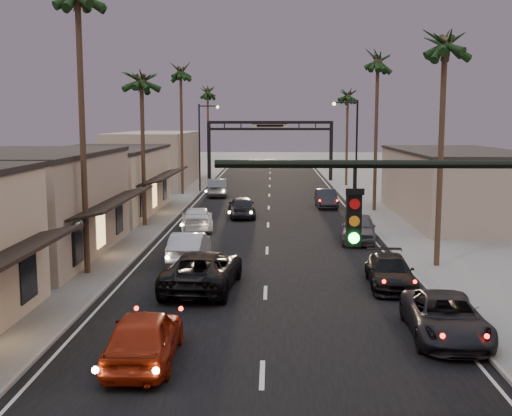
# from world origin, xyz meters

# --- Properties ---
(ground) EXTENTS (200.00, 200.00, 0.00)m
(ground) POSITION_xyz_m (0.00, 40.00, 0.00)
(ground) COLOR slate
(ground) RESTS_ON ground
(road) EXTENTS (14.00, 120.00, 0.02)m
(road) POSITION_xyz_m (0.00, 45.00, 0.00)
(road) COLOR black
(road) RESTS_ON ground
(sidewalk_left) EXTENTS (5.00, 92.00, 0.12)m
(sidewalk_left) POSITION_xyz_m (-9.50, 52.00, 0.06)
(sidewalk_left) COLOR slate
(sidewalk_left) RESTS_ON ground
(sidewalk_right) EXTENTS (5.00, 92.00, 0.12)m
(sidewalk_right) POSITION_xyz_m (9.50, 52.00, 0.06)
(sidewalk_right) COLOR slate
(sidewalk_right) RESTS_ON ground
(storefront_mid) EXTENTS (8.00, 14.00, 5.50)m
(storefront_mid) POSITION_xyz_m (-13.00, 26.00, 2.75)
(storefront_mid) COLOR gray
(storefront_mid) RESTS_ON ground
(storefront_far) EXTENTS (8.00, 16.00, 5.00)m
(storefront_far) POSITION_xyz_m (-13.00, 42.00, 2.50)
(storefront_far) COLOR #C5B896
(storefront_far) RESTS_ON ground
(storefront_dist) EXTENTS (8.00, 20.00, 6.00)m
(storefront_dist) POSITION_xyz_m (-13.00, 65.00, 3.00)
(storefront_dist) COLOR gray
(storefront_dist) RESTS_ON ground
(building_right) EXTENTS (8.00, 18.00, 5.00)m
(building_right) POSITION_xyz_m (14.00, 40.00, 2.50)
(building_right) COLOR gray
(building_right) RESTS_ON ground
(arch) EXTENTS (15.20, 0.40, 7.27)m
(arch) POSITION_xyz_m (0.00, 70.00, 5.53)
(arch) COLOR black
(arch) RESTS_ON ground
(streetlight_right) EXTENTS (2.13, 0.30, 9.00)m
(streetlight_right) POSITION_xyz_m (6.92, 45.00, 5.33)
(streetlight_right) COLOR black
(streetlight_right) RESTS_ON ground
(streetlight_left) EXTENTS (2.13, 0.30, 9.00)m
(streetlight_left) POSITION_xyz_m (-6.92, 58.00, 5.33)
(streetlight_left) COLOR black
(streetlight_left) RESTS_ON ground
(palm_lc) EXTENTS (3.20, 3.20, 12.20)m
(palm_lc) POSITION_xyz_m (-8.60, 36.00, 10.47)
(palm_lc) COLOR #38281C
(palm_lc) RESTS_ON ground
(palm_ld) EXTENTS (3.20, 3.20, 14.20)m
(palm_ld) POSITION_xyz_m (-8.60, 55.00, 12.42)
(palm_ld) COLOR #38281C
(palm_ld) RESTS_ON ground
(palm_ra) EXTENTS (3.20, 3.20, 13.20)m
(palm_ra) POSITION_xyz_m (8.60, 24.00, 11.44)
(palm_ra) COLOR #38281C
(palm_ra) RESTS_ON ground
(palm_rb) EXTENTS (3.20, 3.20, 14.20)m
(palm_rb) POSITION_xyz_m (8.60, 44.00, 12.42)
(palm_rb) COLOR #38281C
(palm_rb) RESTS_ON ground
(palm_rc) EXTENTS (3.20, 3.20, 12.20)m
(palm_rc) POSITION_xyz_m (8.60, 64.00, 10.47)
(palm_rc) COLOR #38281C
(palm_rc) RESTS_ON ground
(palm_far) EXTENTS (3.20, 3.20, 13.20)m
(palm_far) POSITION_xyz_m (-8.30, 78.00, 11.44)
(palm_far) COLOR #38281C
(palm_far) RESTS_ON ground
(oncoming_red) EXTENTS (2.09, 4.99, 1.69)m
(oncoming_red) POSITION_xyz_m (-3.63, 10.89, 0.84)
(oncoming_red) COLOR maroon
(oncoming_red) RESTS_ON ground
(oncoming_pickup) EXTENTS (3.42, 6.46, 1.73)m
(oncoming_pickup) POSITION_xyz_m (-2.76, 19.52, 0.87)
(oncoming_pickup) COLOR black
(oncoming_pickup) RESTS_ON ground
(oncoming_silver) EXTENTS (1.81, 4.91, 1.60)m
(oncoming_silver) POSITION_xyz_m (-4.06, 25.02, 0.80)
(oncoming_silver) COLOR #AAAAAF
(oncoming_silver) RESTS_ON ground
(oncoming_white) EXTENTS (2.70, 5.40, 1.50)m
(oncoming_white) POSITION_xyz_m (-4.82, 35.02, 0.75)
(oncoming_white) COLOR silver
(oncoming_white) RESTS_ON ground
(oncoming_dgrey) EXTENTS (2.48, 4.98, 1.63)m
(oncoming_dgrey) POSITION_xyz_m (-2.03, 40.52, 0.82)
(oncoming_dgrey) COLOR black
(oncoming_dgrey) RESTS_ON ground
(oncoming_grey_far) EXTENTS (2.29, 5.36, 1.72)m
(oncoming_grey_far) POSITION_xyz_m (-5.09, 54.12, 0.86)
(oncoming_grey_far) COLOR #55555A
(oncoming_grey_far) RESTS_ON ground
(curbside_near) EXTENTS (2.70, 5.42, 1.47)m
(curbside_near) POSITION_xyz_m (6.20, 13.38, 0.74)
(curbside_near) COLOR black
(curbside_near) RESTS_ON ground
(curbside_black) EXTENTS (2.17, 4.88, 1.39)m
(curbside_black) POSITION_xyz_m (5.55, 20.09, 0.70)
(curbside_black) COLOR black
(curbside_black) RESTS_ON ground
(curbside_grey) EXTENTS (2.66, 5.19, 1.69)m
(curbside_grey) POSITION_xyz_m (5.59, 30.86, 0.85)
(curbside_grey) COLOR #454549
(curbside_grey) RESTS_ON ground
(curbside_far) EXTENTS (1.74, 4.71, 1.54)m
(curbside_far) POSITION_xyz_m (4.89, 46.37, 0.77)
(curbside_far) COLOR black
(curbside_far) RESTS_ON ground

